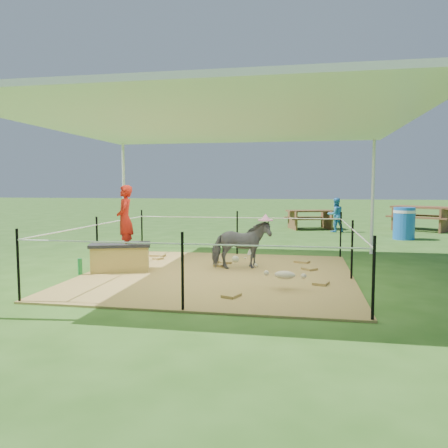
% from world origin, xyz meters
% --- Properties ---
extents(ground, '(90.00, 90.00, 0.00)m').
position_xyz_m(ground, '(0.00, 0.00, 0.00)').
color(ground, '#2D5919').
rests_on(ground, ground).
extents(hay_patch, '(4.60, 4.60, 0.03)m').
position_xyz_m(hay_patch, '(0.00, 0.00, 0.01)').
color(hay_patch, brown).
rests_on(hay_patch, ground).
extents(canopy_tent, '(6.30, 6.30, 2.90)m').
position_xyz_m(canopy_tent, '(0.00, 0.00, 2.69)').
color(canopy_tent, silver).
rests_on(canopy_tent, ground).
extents(rope_fence, '(4.54, 4.54, 1.00)m').
position_xyz_m(rope_fence, '(0.00, -0.00, 0.64)').
color(rope_fence, black).
rests_on(rope_fence, ground).
extents(straw_bale, '(1.11, 0.80, 0.44)m').
position_xyz_m(straw_bale, '(-1.79, -0.03, 0.25)').
color(straw_bale, '#AE903F').
rests_on(straw_bale, hay_patch).
extents(dark_cloth, '(1.19, 0.87, 0.06)m').
position_xyz_m(dark_cloth, '(-1.79, -0.03, 0.50)').
color(dark_cloth, black).
rests_on(dark_cloth, straw_bale).
extents(woman, '(0.41, 0.51, 1.20)m').
position_xyz_m(woman, '(-1.69, -0.03, 1.07)').
color(woman, red).
rests_on(woman, straw_bale).
extents(green_bottle, '(0.10, 0.10, 0.28)m').
position_xyz_m(green_bottle, '(-2.34, -0.48, 0.17)').
color(green_bottle, '#1C7F36').
rests_on(green_bottle, hay_patch).
extents(pony, '(1.16, 0.81, 0.89)m').
position_xyz_m(pony, '(0.33, 0.54, 0.48)').
color(pony, '#47484C').
rests_on(pony, hay_patch).
extents(pink_hat, '(0.28, 0.28, 0.13)m').
position_xyz_m(pink_hat, '(0.33, 0.54, 0.99)').
color(pink_hat, pink).
rests_on(pink_hat, pony).
extents(foal, '(0.91, 0.55, 0.49)m').
position_xyz_m(foal, '(1.20, -0.96, 0.27)').
color(foal, beige).
rests_on(foal, hay_patch).
extents(trash_barrel, '(0.63, 0.63, 0.93)m').
position_xyz_m(trash_barrel, '(4.35, 6.03, 0.47)').
color(trash_barrel, blue).
rests_on(trash_barrel, ground).
extents(picnic_table_near, '(1.91, 1.60, 0.68)m').
position_xyz_m(picnic_table_near, '(1.69, 8.70, 0.34)').
color(picnic_table_near, brown).
rests_on(picnic_table_near, ground).
extents(picnic_table_far, '(2.50, 2.35, 0.85)m').
position_xyz_m(picnic_table_far, '(5.59, 8.90, 0.42)').
color(picnic_table_far, '#52311C').
rests_on(picnic_table_far, ground).
extents(distant_person, '(0.69, 0.63, 1.16)m').
position_xyz_m(distant_person, '(2.53, 7.76, 0.58)').
color(distant_person, '#378FCF').
rests_on(distant_person, ground).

